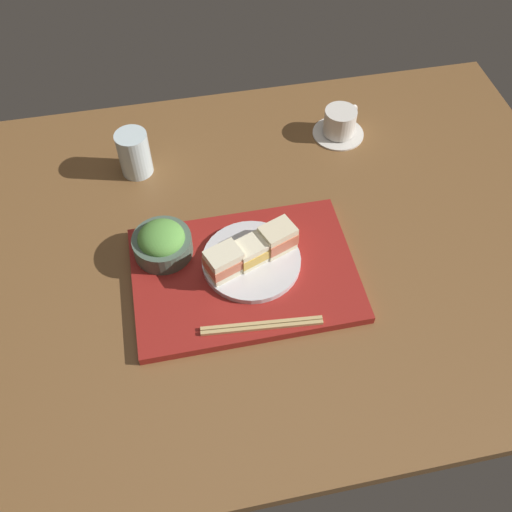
% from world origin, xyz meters
% --- Properties ---
extents(ground_plane, '(1.40, 1.00, 0.03)m').
position_xyz_m(ground_plane, '(0.00, 0.00, -0.01)').
color(ground_plane, brown).
extents(serving_tray, '(0.43, 0.30, 0.02)m').
position_xyz_m(serving_tray, '(-0.06, -0.08, 0.01)').
color(serving_tray, maroon).
rests_on(serving_tray, ground_plane).
extents(sandwich_plate, '(0.19, 0.19, 0.01)m').
position_xyz_m(sandwich_plate, '(-0.04, -0.06, 0.03)').
color(sandwich_plate, silver).
rests_on(sandwich_plate, serving_tray).
extents(sandwich_near, '(0.08, 0.07, 0.06)m').
position_xyz_m(sandwich_near, '(-0.09, -0.08, 0.06)').
color(sandwich_near, '#EFE5C1').
rests_on(sandwich_near, sandwich_plate).
extents(sandwich_middle, '(0.08, 0.07, 0.05)m').
position_xyz_m(sandwich_middle, '(-0.04, -0.06, 0.06)').
color(sandwich_middle, '#EFE5C1').
rests_on(sandwich_middle, sandwich_plate).
extents(sandwich_far, '(0.08, 0.07, 0.06)m').
position_xyz_m(sandwich_far, '(0.02, -0.04, 0.06)').
color(sandwich_far, beige).
rests_on(sandwich_far, sandwich_plate).
extents(salad_bowl, '(0.12, 0.12, 0.07)m').
position_xyz_m(salad_bowl, '(-0.20, 0.00, 0.05)').
color(salad_bowl, '#4C6051').
rests_on(salad_bowl, serving_tray).
extents(chopsticks_pair, '(0.22, 0.04, 0.01)m').
position_xyz_m(chopsticks_pair, '(-0.05, -0.21, 0.02)').
color(chopsticks_pair, tan).
rests_on(chopsticks_pair, serving_tray).
extents(coffee_cup, '(0.12, 0.12, 0.07)m').
position_xyz_m(coffee_cup, '(0.25, 0.29, 0.03)').
color(coffee_cup, silver).
rests_on(coffee_cup, ground_plane).
extents(drinking_glass, '(0.07, 0.07, 0.11)m').
position_xyz_m(drinking_glass, '(-0.24, 0.26, 0.05)').
color(drinking_glass, silver).
rests_on(drinking_glass, ground_plane).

